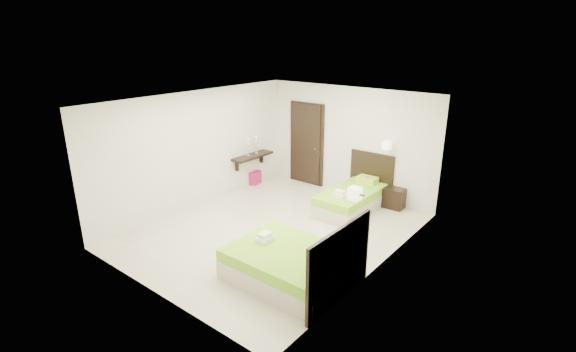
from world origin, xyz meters
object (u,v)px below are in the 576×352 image
Objects in this scene: ottoman at (253,177)px; bed_double at (293,264)px; bed_single at (353,198)px; nightstand at (394,197)px.

bed_double is at bearing -38.94° from ottoman.
bed_single reaches higher than nightstand.
bed_double is 4.67m from ottoman.
bed_double is 5.57× the size of ottoman.
ottoman is (-3.58, -0.86, -0.06)m from nightstand.
bed_double is at bearing -91.70° from nightstand.
ottoman is at bearing 141.06° from bed_double.
bed_single is 3.54× the size of nightstand.
nightstand is at bearing 48.57° from bed_single.
nightstand is at bearing 90.80° from bed_double.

